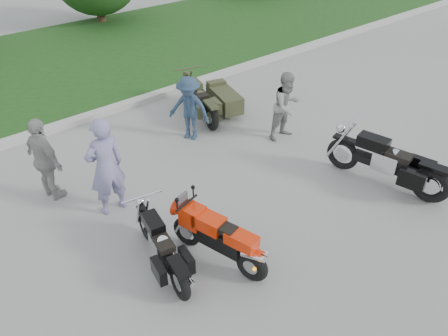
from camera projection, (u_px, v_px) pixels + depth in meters
ground at (248, 241)px, 7.67m from camera, size 80.00×80.00×0.00m
curb at (94, 115)px, 11.43m from camera, size 60.00×0.30×0.15m
grass_strip at (37, 69)px, 14.07m from camera, size 60.00×8.00×0.14m
sportbike_red at (220, 238)px, 6.98m from camera, size 0.67×1.86×0.90m
cruiser_left at (163, 250)px, 6.94m from camera, size 0.52×2.03×0.78m
cruiser_right at (391, 165)px, 8.74m from camera, size 0.79×2.55×0.99m
cruiser_sidecar at (215, 100)px, 11.40m from camera, size 1.44×2.22×0.87m
person_stripe at (106, 167)px, 7.84m from camera, size 0.72×0.47×1.96m
person_grey at (287, 106)px, 10.20m from camera, size 0.81×0.64×1.64m
person_denim at (189, 109)px, 10.18m from camera, size 1.01×1.17×1.56m
person_back at (45, 160)px, 8.24m from camera, size 0.64×1.08×1.72m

